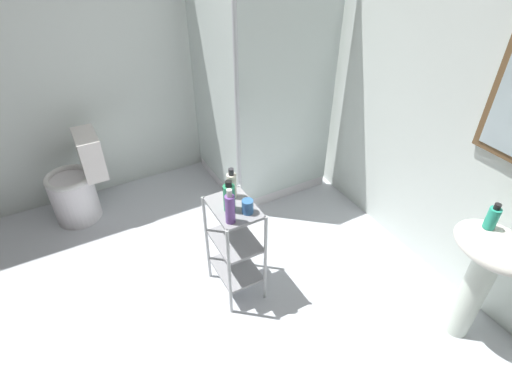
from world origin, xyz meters
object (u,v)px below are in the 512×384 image
object	(u,v)px
storage_cart	(235,242)
lotion_bottle_white	(232,185)
shower_stall	(256,140)
body_wash_bottle_green	(229,197)
rinse_cup	(248,207)
hand_soap_bottle	(492,217)
toilet	(78,186)
pedestal_sink	(485,267)
conditioner_bottle_purple	(230,208)

from	to	relation	value
storage_cart	lotion_bottle_white	size ratio (longest dim) A/B	3.54
shower_stall	body_wash_bottle_green	xyz separation A→B (m)	(1.11, -0.79, 0.37)
shower_stall	rinse_cup	xyz separation A→B (m)	(1.19, -0.71, 0.32)
hand_soap_bottle	storage_cart	bearing A→B (deg)	-129.33
shower_stall	hand_soap_bottle	bearing A→B (deg)	10.22
toilet	shower_stall	bearing A→B (deg)	80.41
pedestal_sink	storage_cart	xyz separation A→B (m)	(-1.00, -1.10, -0.14)
storage_cart	rinse_cup	world-z (taller)	rinse_cup
hand_soap_bottle	body_wash_bottle_green	distance (m)	1.47
shower_stall	lotion_bottle_white	distance (m)	1.28
pedestal_sink	hand_soap_bottle	world-z (taller)	hand_soap_bottle
storage_cart	hand_soap_bottle	size ratio (longest dim) A/B	4.56
pedestal_sink	hand_soap_bottle	xyz separation A→B (m)	(-0.08, 0.02, 0.30)
conditioner_bottle_purple	lotion_bottle_white	bearing A→B (deg)	152.05
pedestal_sink	conditioner_bottle_purple	distance (m)	1.49
shower_stall	conditioner_bottle_purple	xyz separation A→B (m)	(1.22, -0.83, 0.38)
storage_cart	conditioner_bottle_purple	world-z (taller)	conditioner_bottle_purple
lotion_bottle_white	body_wash_bottle_green	distance (m)	0.13
hand_soap_bottle	toilet	bearing A→B (deg)	-139.80
conditioner_bottle_purple	rinse_cup	size ratio (longest dim) A/B	2.62
lotion_bottle_white	shower_stall	bearing A→B (deg)	144.26
shower_stall	rinse_cup	world-z (taller)	shower_stall
pedestal_sink	lotion_bottle_white	xyz separation A→B (m)	(-1.10, -1.06, 0.25)
hand_soap_bottle	conditioner_bottle_purple	size ratio (longest dim) A/B	0.69
pedestal_sink	toilet	world-z (taller)	pedestal_sink
shower_stall	body_wash_bottle_green	size ratio (longest dim) A/B	9.47
conditioner_bottle_purple	body_wash_bottle_green	world-z (taller)	conditioner_bottle_purple
shower_stall	storage_cart	bearing A→B (deg)	-34.64
shower_stall	conditioner_bottle_purple	distance (m)	1.52
storage_cart	pedestal_sink	bearing A→B (deg)	47.64
lotion_bottle_white	rinse_cup	bearing A→B (deg)	3.91
lotion_bottle_white	conditioner_bottle_purple	distance (m)	0.25
toilet	hand_soap_bottle	xyz separation A→B (m)	(2.28, 1.93, 0.57)
pedestal_sink	conditioner_bottle_purple	size ratio (longest dim) A/B	3.47
hand_soap_bottle	rinse_cup	bearing A→B (deg)	-127.73
pedestal_sink	rinse_cup	world-z (taller)	rinse_cup
storage_cart	conditioner_bottle_purple	distance (m)	0.43
shower_stall	rinse_cup	size ratio (longest dim) A/B	22.43
pedestal_sink	rinse_cup	xyz separation A→B (m)	(-0.91, -1.05, 0.21)
pedestal_sink	rinse_cup	bearing A→B (deg)	-131.02
pedestal_sink	hand_soap_bottle	distance (m)	0.31
pedestal_sink	conditioner_bottle_purple	world-z (taller)	conditioner_bottle_purple
pedestal_sink	rinse_cup	distance (m)	1.40
conditioner_bottle_purple	rinse_cup	xyz separation A→B (m)	(-0.03, 0.13, -0.06)
hand_soap_bottle	body_wash_bottle_green	xyz separation A→B (m)	(-0.90, -1.15, -0.05)
storage_cart	body_wash_bottle_green	size ratio (longest dim) A/B	3.50
lotion_bottle_white	conditioner_bottle_purple	bearing A→B (deg)	-27.95
pedestal_sink	toilet	distance (m)	3.05
pedestal_sink	body_wash_bottle_green	distance (m)	1.52
storage_cart	body_wash_bottle_green	bearing A→B (deg)	-63.94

